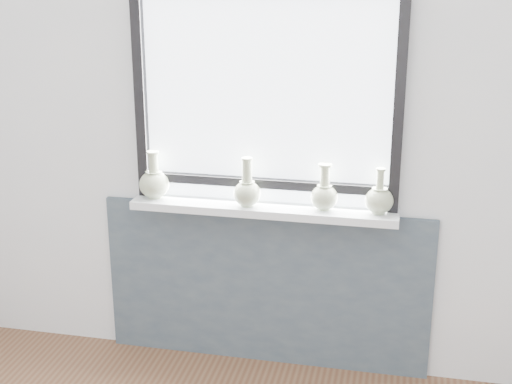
% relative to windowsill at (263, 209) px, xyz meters
% --- Properties ---
extents(back_wall, '(3.60, 0.02, 2.60)m').
position_rel_windowsill_xyz_m(back_wall, '(0.00, 0.10, 0.42)').
color(back_wall, silver).
rests_on(back_wall, ground).
extents(apron_panel, '(1.70, 0.03, 0.86)m').
position_rel_windowsill_xyz_m(apron_panel, '(0.00, 0.07, -0.45)').
color(apron_panel, '#45535A').
rests_on(apron_panel, ground).
extents(windowsill, '(1.32, 0.18, 0.04)m').
position_rel_windowsill_xyz_m(windowsill, '(0.00, 0.00, 0.00)').
color(windowsill, silver).
rests_on(windowsill, apron_panel).
extents(window, '(1.30, 0.06, 1.05)m').
position_rel_windowsill_xyz_m(window, '(0.00, 0.06, 0.56)').
color(window, black).
rests_on(window, windowsill).
extents(vase_a, '(0.15, 0.15, 0.24)m').
position_rel_windowsill_xyz_m(vase_a, '(-0.56, 0.00, 0.10)').
color(vase_a, '#ADB892').
rests_on(vase_a, windowsill).
extents(vase_b, '(0.13, 0.13, 0.24)m').
position_rel_windowsill_xyz_m(vase_b, '(-0.07, -0.02, 0.10)').
color(vase_b, '#ADB892').
rests_on(vase_b, windowsill).
extents(vase_c, '(0.13, 0.13, 0.23)m').
position_rel_windowsill_xyz_m(vase_c, '(0.30, 0.01, 0.09)').
color(vase_c, '#ADB892').
rests_on(vase_c, windowsill).
extents(vase_d, '(0.14, 0.14, 0.22)m').
position_rel_windowsill_xyz_m(vase_d, '(0.56, 0.01, 0.09)').
color(vase_d, '#ADB892').
rests_on(vase_d, windowsill).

